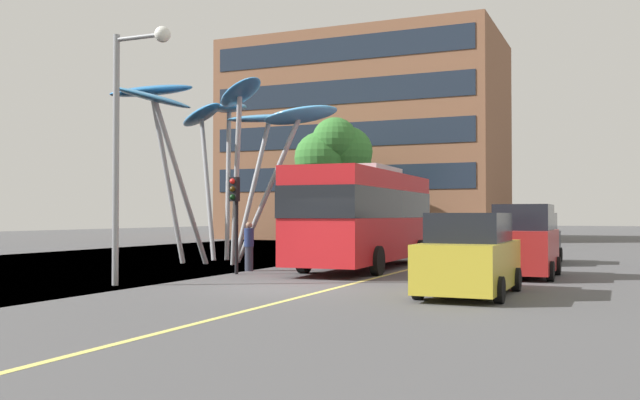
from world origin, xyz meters
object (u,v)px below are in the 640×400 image
Objects in this scene: traffic_light_kerb_near at (235,204)px; car_parked_near at (470,256)px; car_parked_mid at (524,243)px; pedestrian at (249,246)px; leaf_sculpture at (222,117)px; street_lamp at (129,120)px; red_bus at (365,213)px; traffic_light_kerb_far at (282,200)px; traffic_light_island_mid at (337,205)px; car_parked_far at (535,240)px.

car_parked_near is at bearing -19.85° from traffic_light_kerb_near.
car_parked_near is 1.15× the size of car_parked_mid.
car_parked_mid reaches higher than pedestrian.
leaf_sculpture reaches higher than car_parked_near.
street_lamp is (-9.09, -1.47, 3.63)m from car_parked_near.
red_bus is 3.19× the size of traffic_light_kerb_near.
traffic_light_kerb_near is 0.83× the size of car_parked_mid.
traffic_light_kerb_far is (-0.62, 4.80, 0.23)m from traffic_light_kerb_near.
red_bus is 1.45× the size of street_lamp.
traffic_light_kerb_near is at bearing -163.18° from car_parked_mid.
red_bus is 2.65× the size of car_parked_mid.
traffic_light_island_mid reaches higher than car_parked_far.
traffic_light_island_mid is 0.47× the size of street_lamp.
traffic_light_kerb_far reaches higher than traffic_light_kerb_near.
leaf_sculpture is at bearing -159.27° from car_parked_far.
traffic_light_kerb_far is at bearing 169.84° from red_bus.
pedestrian is (-0.23, -7.73, -1.57)m from traffic_light_island_mid.
car_parked_mid is (8.89, 2.69, -1.27)m from traffic_light_kerb_near.
car_parked_mid is (9.52, -2.11, -1.49)m from traffic_light_kerb_far.
traffic_light_kerb_near is 4.85m from traffic_light_kerb_far.
car_parked_near is at bearing -53.75° from red_bus.
car_parked_far is at bearing 56.76° from street_lamp.
car_parked_far is 17.23m from street_lamp.
leaf_sculpture is at bearing 106.23° from street_lamp.
traffic_light_island_mid is at bearing 121.70° from red_bus.
traffic_light_kerb_far is at bearing 138.87° from car_parked_near.
traffic_light_island_mid reaches higher than car_parked_near.
pedestrian is (-9.17, -1.23, -0.20)m from car_parked_mid.
traffic_light_island_mid is at bearing 82.47° from traffic_light_kerb_far.
red_bus is 8.92m from car_parked_near.
traffic_light_kerb_far reaches higher than traffic_light_island_mid.
car_parked_far is at bearing 48.67° from traffic_light_kerb_near.
car_parked_far is (9.08, 4.81, -1.60)m from traffic_light_kerb_far.
car_parked_near is (5.24, -7.14, -1.09)m from red_bus.
leaf_sculpture is 13.61m from car_parked_mid.
traffic_light_island_mid is at bearing 86.93° from street_lamp.
traffic_light_kerb_near is 9.19m from traffic_light_island_mid.
car_parked_mid reaches higher than car_parked_far.
pedestrian is at bearing -91.72° from traffic_light_island_mid.
pedestrian is at bearing 85.16° from street_lamp.
car_parked_mid is at bearing -36.03° from traffic_light_island_mid.
car_parked_near is 5.72m from car_parked_mid.
red_bus is 3.80m from traffic_light_kerb_far.
red_bus is 6.07m from car_parked_mid.
car_parked_mid is (0.58, 5.69, 0.12)m from car_parked_near.
traffic_light_kerb_far is at bearing 167.48° from car_parked_mid.
traffic_light_island_mid is at bearing -177.15° from car_parked_far.
pedestrian is (-8.59, 4.46, -0.08)m from car_parked_near.
leaf_sculpture is at bearing 172.02° from red_bus.
car_parked_far reaches higher than pedestrian.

